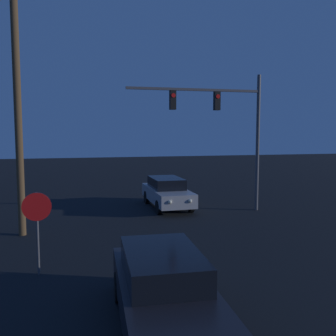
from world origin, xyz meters
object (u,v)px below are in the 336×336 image
object	(u,v)px
car_near	(164,289)
stop_sign	(37,217)
traffic_signal_mast	(226,120)
utility_pole	(18,102)
car_far	(167,192)

from	to	relation	value
car_near	stop_sign	size ratio (longest dim) A/B	2.08
car_near	traffic_signal_mast	world-z (taller)	traffic_signal_mast
car_near	stop_sign	world-z (taller)	stop_sign
stop_sign	utility_pole	world-z (taller)	utility_pole
car_far	traffic_signal_mast	size ratio (longest dim) A/B	0.71
car_far	stop_sign	size ratio (longest dim) A/B	2.07
traffic_signal_mast	utility_pole	world-z (taller)	utility_pole
car_near	traffic_signal_mast	xyz separation A→B (m)	(5.51, 10.15, 3.77)
stop_sign	utility_pole	bearing A→B (deg)	102.89
utility_pole	traffic_signal_mast	bearing A→B (deg)	12.82
car_near	utility_pole	xyz separation A→B (m)	(-3.77, 8.04, 4.29)
traffic_signal_mast	stop_sign	distance (m)	10.94
car_near	traffic_signal_mast	size ratio (longest dim) A/B	0.71
stop_sign	utility_pole	distance (m)	5.69
car_far	utility_pole	xyz separation A→B (m)	(-6.72, -3.83, 4.29)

